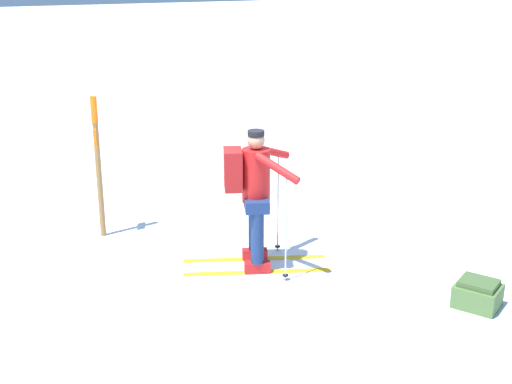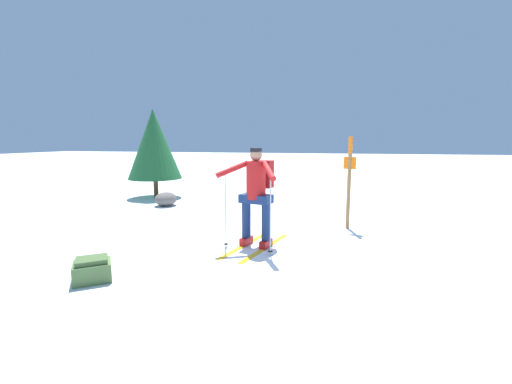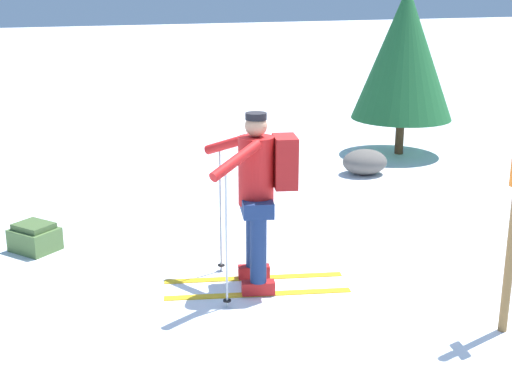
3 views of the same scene
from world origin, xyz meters
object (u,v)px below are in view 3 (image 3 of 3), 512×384
at_px(dropped_backpack, 35,238).
at_px(pine_tree, 404,53).
at_px(rock_boulder, 365,162).
at_px(skier, 259,189).

distance_m(dropped_backpack, pine_tree, 6.60).
distance_m(dropped_backpack, rock_boulder, 5.01).
relative_size(skier, pine_tree, 0.66).
bearing_deg(pine_tree, dropped_backpack, 22.42).
bearing_deg(rock_boulder, skier, 48.08).
bearing_deg(dropped_backpack, pine_tree, -157.58).
xyz_separation_m(skier, pine_tree, (-4.05, -4.15, 0.69)).
xyz_separation_m(rock_boulder, pine_tree, (-1.16, -0.94, 1.46)).
height_order(skier, dropped_backpack, skier).
height_order(skier, rock_boulder, skier).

